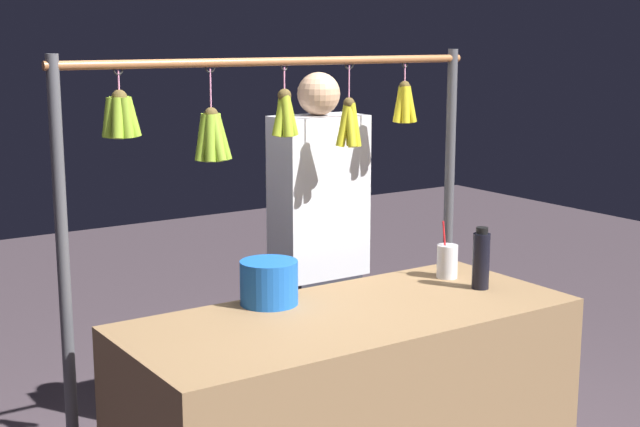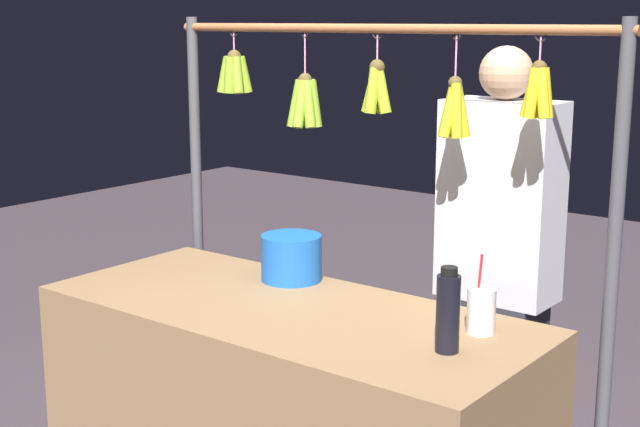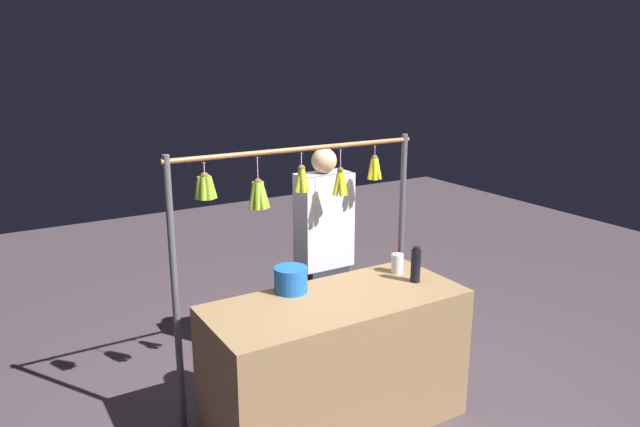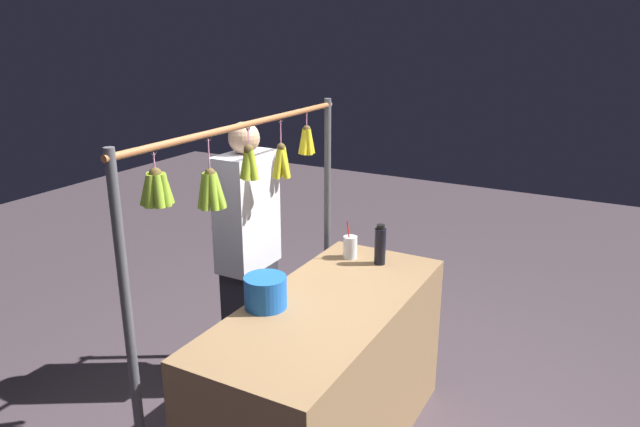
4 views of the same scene
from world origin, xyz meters
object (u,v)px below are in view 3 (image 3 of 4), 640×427
Objects in this scene: water_bottle at (416,265)px; drink_cup at (397,263)px; vendor_person at (324,261)px; blue_bucket at (291,279)px.

drink_cup is at bearing -90.25° from water_bottle.
vendor_person is (0.24, -0.59, -0.12)m from drink_cup.
water_bottle is at bearing 89.75° from drink_cup.
vendor_person is at bearing -72.87° from water_bottle.
water_bottle is 0.20m from drink_cup.
vendor_person reaches higher than blue_bucket.
water_bottle is 1.04× the size of drink_cup.
vendor_person is at bearing -138.00° from blue_bucket.
vendor_person is (0.24, -0.78, -0.17)m from water_bottle.
blue_bucket is 0.91× the size of drink_cup.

